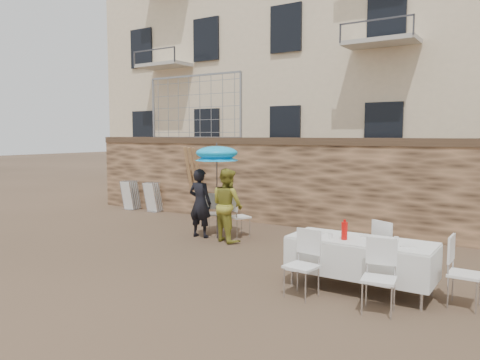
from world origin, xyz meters
The scene contains 17 objects.
ground centered at (0.00, 0.00, 0.00)m, with size 80.00×80.00×0.00m, color brown.
stone_wall centered at (0.00, 5.00, 1.10)m, with size 13.00×0.50×2.20m, color brown.
chain_link_fence centered at (-3.00, 5.00, 3.10)m, with size 3.20×0.06×1.80m, color gray, non-canonical shape.
man_suit centered at (-0.91, 2.56, 0.78)m, with size 0.57×0.37×1.56m, color black.
woman_dress centered at (-0.16, 2.56, 0.80)m, with size 0.77×0.60×1.59m, color gold.
umbrella centered at (-0.51, 2.66, 1.85)m, with size 0.97×0.97×1.97m.
couple_chair_left centered at (-0.91, 3.11, 0.48)m, with size 0.48×0.48×0.96m, color white, non-canonical shape.
couple_chair_right centered at (-0.21, 3.11, 0.48)m, with size 0.48×0.48×0.96m, color white, non-canonical shape.
banquet_table centered at (3.34, 0.97, 0.73)m, with size 2.10×0.85×0.78m.
soda_bottle centered at (3.14, 0.82, 0.91)m, with size 0.09×0.09×0.26m, color red.
table_chair_front_left centered at (2.74, 0.22, 0.48)m, with size 0.48×0.48×0.96m, color white, non-canonical shape.
table_chair_front_right centered at (3.84, 0.22, 0.48)m, with size 0.48×0.48×0.96m, color white, non-canonical shape.
table_chair_back centered at (3.54, 1.77, 0.48)m, with size 0.48×0.48×0.96m, color white, non-canonical shape.
table_chair_side centered at (4.74, 1.07, 0.48)m, with size 0.48×0.48×0.96m, color white, non-canonical shape.
chair_stack_left centered at (-5.13, 4.63, 0.46)m, with size 0.46×0.47×0.92m, color white, non-canonical shape.
chair_stack_right centered at (-4.23, 4.63, 0.46)m, with size 0.46×0.40×0.92m, color white, non-canonical shape.
wood_planks centered at (-2.63, 4.70, 1.00)m, with size 0.70×0.20×2.00m, color #A37749, non-canonical shape.
Camera 1 is at (5.55, -5.69, 2.32)m, focal length 35.00 mm.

